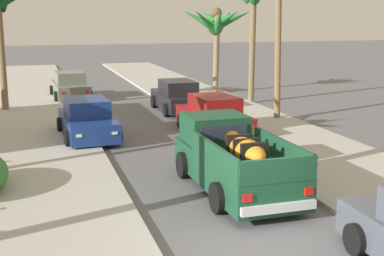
{
  "coord_description": "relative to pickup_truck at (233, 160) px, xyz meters",
  "views": [
    {
      "loc": [
        -4.42,
        -9.17,
        4.6
      ],
      "look_at": [
        0.25,
        5.98,
        1.2
      ],
      "focal_mm": 48.8,
      "sensor_mm": 36.0,
      "label": 1
    }
  ],
  "objects": [
    {
      "name": "ground_plane",
      "position": [
        -0.63,
        -3.48,
        -0.81
      ],
      "size": [
        160.0,
        160.0,
        0.0
      ],
      "primitive_type": "plane",
      "color": "slate"
    },
    {
      "name": "sidewalk_left",
      "position": [
        -5.15,
        8.52,
        -0.75
      ],
      "size": [
        4.6,
        60.0,
        0.12
      ],
      "primitive_type": "cube",
      "color": "#B2AFA8",
      "rests_on": "ground"
    },
    {
      "name": "sidewalk_right",
      "position": [
        3.9,
        8.52,
        -0.75
      ],
      "size": [
        4.6,
        60.0,
        0.12
      ],
      "primitive_type": "cube",
      "color": "#B2AFA8",
      "rests_on": "ground"
    },
    {
      "name": "curb_left",
      "position": [
        -4.25,
        8.52,
        -0.76
      ],
      "size": [
        0.16,
        60.0,
        0.1
      ],
      "primitive_type": "cube",
      "color": "silver",
      "rests_on": "ground"
    },
    {
      "name": "curb_right",
      "position": [
        3.0,
        8.52,
        -0.76
      ],
      "size": [
        0.16,
        60.0,
        0.1
      ],
      "primitive_type": "cube",
      "color": "silver",
      "rests_on": "ground"
    },
    {
      "name": "pickup_truck",
      "position": [
        0.0,
        0.0,
        0.0
      ],
      "size": [
        2.24,
        5.22,
        1.8
      ],
      "color": "#19472D",
      "rests_on": "ground"
    },
    {
      "name": "car_left_near",
      "position": [
        -3.11,
        7.23,
        -0.1
      ],
      "size": [
        2.18,
        4.33,
        1.54
      ],
      "color": "navy",
      "rests_on": "ground"
    },
    {
      "name": "car_right_near",
      "position": [
        1.78,
        11.9,
        -0.1
      ],
      "size": [
        2.03,
        4.26,
        1.54
      ],
      "color": "black",
      "rests_on": "ground"
    },
    {
      "name": "car_left_mid",
      "position": [
        -2.99,
        17.58,
        -0.1
      ],
      "size": [
        2.18,
        4.33,
        1.54
      ],
      "color": "slate",
      "rests_on": "ground"
    },
    {
      "name": "car_left_far",
      "position": [
        1.81,
        6.65,
        -0.1
      ],
      "size": [
        2.21,
        4.34,
        1.54
      ],
      "color": "maroon",
      "rests_on": "ground"
    },
    {
      "name": "palm_tree_right_mid",
      "position": [
        5.68,
        17.08,
        3.41
      ],
      "size": [
        4.31,
        3.56,
        5.18
      ],
      "color": "#846B4C",
      "rests_on": "ground"
    }
  ]
}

